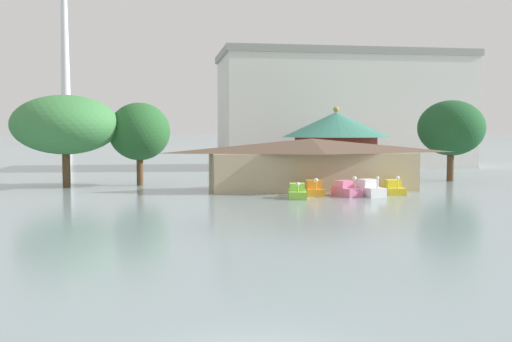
# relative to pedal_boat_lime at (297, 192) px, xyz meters

# --- Properties ---
(pedal_boat_lime) EXTENTS (1.93, 2.98, 1.41)m
(pedal_boat_lime) POSITION_rel_pedal_boat_lime_xyz_m (0.00, 0.00, 0.00)
(pedal_boat_lime) COLOR #8CCC3F
(pedal_boat_lime) RESTS_ON ground
(pedal_boat_orange) EXTENTS (1.73, 2.39, 1.55)m
(pedal_boat_orange) POSITION_rel_pedal_boat_lime_xyz_m (1.90, 1.92, 0.04)
(pedal_boat_orange) COLOR orange
(pedal_boat_orange) RESTS_ON ground
(pedal_boat_pink) EXTENTS (2.04, 3.21, 1.75)m
(pedal_boat_pink) POSITION_rel_pedal_boat_lime_xyz_m (4.44, 1.00, 0.04)
(pedal_boat_pink) COLOR pink
(pedal_boat_pink) RESTS_ON ground
(pedal_boat_white) EXTENTS (2.08, 3.03, 1.76)m
(pedal_boat_white) POSITION_rel_pedal_boat_lime_xyz_m (6.36, 0.59, 0.09)
(pedal_boat_white) COLOR white
(pedal_boat_white) RESTS_ON ground
(pedal_boat_yellow) EXTENTS (1.77, 3.12, 1.64)m
(pedal_boat_yellow) POSITION_rel_pedal_boat_lime_xyz_m (9.09, 2.09, 0.00)
(pedal_boat_yellow) COLOR yellow
(pedal_boat_yellow) RESTS_ON ground
(boathouse) EXTENTS (20.14, 6.77, 4.77)m
(boathouse) POSITION_rel_pedal_boat_lime_xyz_m (2.88, 6.55, 2.02)
(boathouse) COLOR tan
(boathouse) RESTS_ON ground
(green_roof_pavilion) EXTENTS (12.96, 12.96, 8.41)m
(green_roof_pavilion) POSITION_rel_pedal_boat_lime_xyz_m (9.87, 22.18, 3.91)
(green_roof_pavilion) COLOR #993328
(green_roof_pavilion) RESTS_ON ground
(shoreline_tree_tall_left) EXTENTS (10.26, 10.26, 8.93)m
(shoreline_tree_tall_left) POSITION_rel_pedal_boat_lime_xyz_m (-20.02, 12.87, 5.58)
(shoreline_tree_tall_left) COLOR brown
(shoreline_tree_tall_left) RESTS_ON ground
(shoreline_tree_mid) EXTENTS (6.11, 6.11, 8.29)m
(shoreline_tree_mid) POSITION_rel_pedal_boat_lime_xyz_m (-13.03, 13.74, 4.92)
(shoreline_tree_mid) COLOR brown
(shoreline_tree_mid) RESTS_ON ground
(shoreline_tree_right) EXTENTS (7.19, 7.19, 8.80)m
(shoreline_tree_right) POSITION_rel_pedal_boat_lime_xyz_m (20.35, 13.79, 5.30)
(shoreline_tree_right) COLOR brown
(shoreline_tree_right) RESTS_ON ground
(background_building_block) EXTENTS (36.84, 16.91, 17.13)m
(background_building_block) POSITION_rel_pedal_boat_lime_xyz_m (16.23, 40.70, 8.11)
(background_building_block) COLOR silver
(background_building_block) RESTS_ON ground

